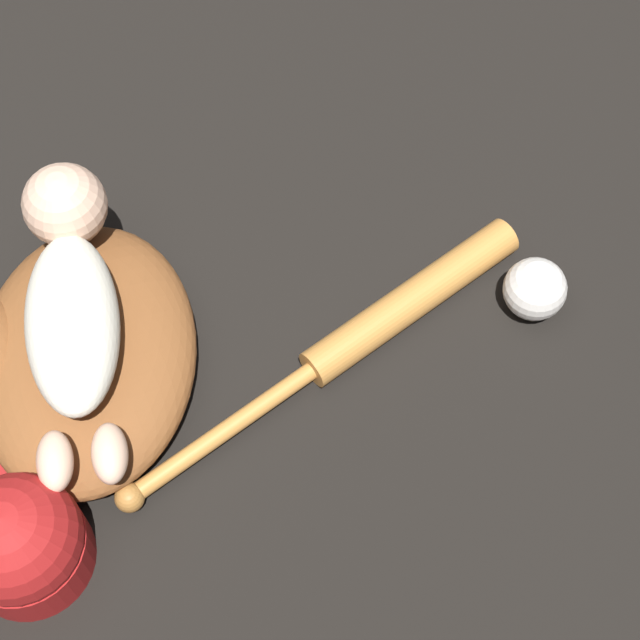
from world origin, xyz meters
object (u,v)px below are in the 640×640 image
Objects in this scene: baseball at (535,289)px; baseball_cap at (22,542)px; baby_figure at (71,292)px; baseball_bat at (375,326)px; baseball_glove at (69,356)px.

baseball is 0.38× the size of baseball_cap.
baby_figure reaches higher than baseball.
baseball is (0.06, -0.19, 0.02)m from baseball_bat.
baseball_glove is 0.56m from baseball.
baseball is (0.10, -0.53, -0.09)m from baby_figure.
baseball_bat is at bearing -82.72° from baby_figure.
baby_figure is at bearing -2.74° from baseball_cap.
baseball is (0.14, -0.54, -0.00)m from baseball_glove.
baby_figure is 4.98× the size of baseball.
baseball_glove is 0.09m from baby_figure.
baseball_cap is (-0.22, 0.00, 0.01)m from baseball_glove.
baseball_glove is at bearing 163.78° from baby_figure.
baseball is at bearing -55.93° from baseball_cap.
baseball is at bearing -75.34° from baseball_glove.
baseball_cap reaches higher than baseball_bat.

